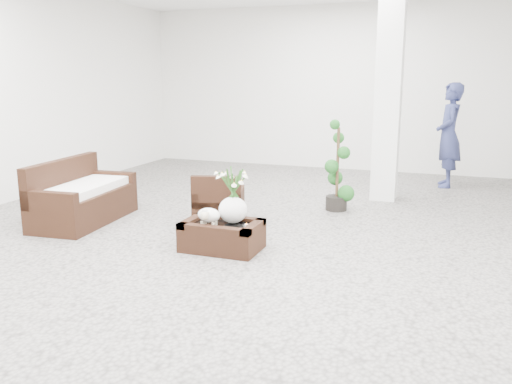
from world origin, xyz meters
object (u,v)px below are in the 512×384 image
(coffee_table, at_px, (222,237))
(armchair, at_px, (219,198))
(loveseat, at_px, (83,191))
(topiary, at_px, (338,166))

(coffee_table, xyz_separation_m, armchair, (-0.52, 1.08, 0.20))
(coffee_table, distance_m, loveseat, 2.38)
(armchair, distance_m, topiary, 1.92)
(loveseat, xyz_separation_m, topiary, (3.19, 1.89, 0.24))
(coffee_table, bearing_deg, armchair, 115.92)
(coffee_table, distance_m, topiary, 2.57)
(coffee_table, bearing_deg, loveseat, 168.60)
(topiary, bearing_deg, armchair, -137.41)
(armchair, height_order, loveseat, loveseat)
(loveseat, bearing_deg, armchair, -76.08)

